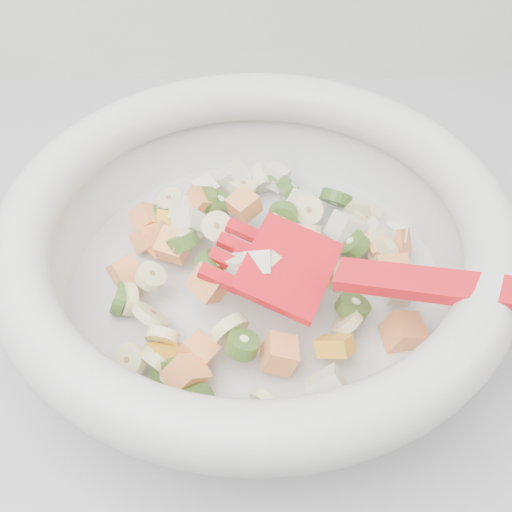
{
  "coord_description": "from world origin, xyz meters",
  "views": [
    {
      "loc": [
        -0.15,
        1.08,
        1.29
      ],
      "look_at": [
        -0.14,
        1.41,
        0.95
      ],
      "focal_mm": 45.0,
      "sensor_mm": 36.0,
      "label": 1
    }
  ],
  "objects": [
    {
      "name": "counter",
      "position": [
        0.0,
        1.45,
        0.45
      ],
      "size": [
        2.0,
        0.6,
        0.9
      ],
      "primitive_type": "cube",
      "color": "gray",
      "rests_on": "ground"
    },
    {
      "name": "mixing_bowl",
      "position": [
        -0.14,
        1.41,
        0.96
      ],
      "size": [
        0.46,
        0.37,
        0.13
      ],
      "color": "silver",
      "rests_on": "counter"
    }
  ]
}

